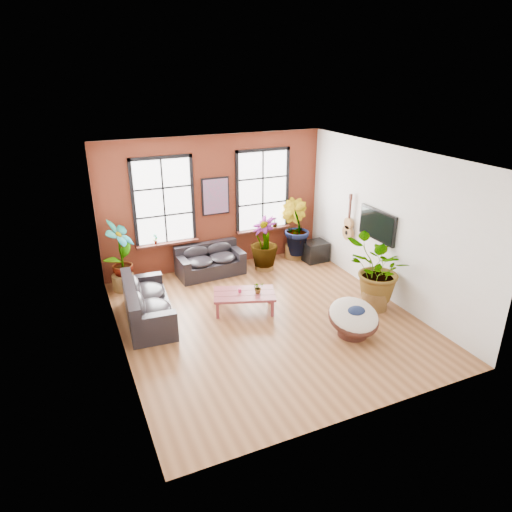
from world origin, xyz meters
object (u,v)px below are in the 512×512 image
Objects in this scene: sofa_back at (210,261)px; sofa_left at (145,305)px; coffee_table at (244,295)px; papasan_chair at (354,318)px.

sofa_back is 2.67m from sofa_left.
sofa_left is (-2.01, -1.75, 0.03)m from sofa_back.
sofa_left reaches higher than sofa_back.
sofa_left is 1.44× the size of coffee_table.
papasan_chair is at bearing -117.27° from sofa_left.
coffee_table is at bearing -97.71° from sofa_left.
sofa_left is at bearing 151.86° from papasan_chair.
papasan_chair is at bearing -29.20° from coffee_table.
sofa_back is 4.35m from papasan_chair.
papasan_chair is (3.70, -2.27, 0.02)m from sofa_left.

